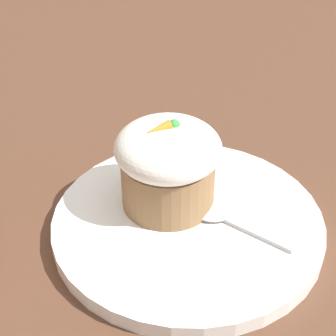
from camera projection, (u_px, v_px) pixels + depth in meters
ground_plane at (187, 230)px, 0.51m from camera, size 4.00×4.00×0.00m
dessert_plate at (188, 224)px, 0.50m from camera, size 0.24×0.24×0.01m
carrot_cake at (168, 163)px, 0.49m from camera, size 0.09×0.09×0.09m
spoon at (218, 213)px, 0.50m from camera, size 0.07×0.11×0.01m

